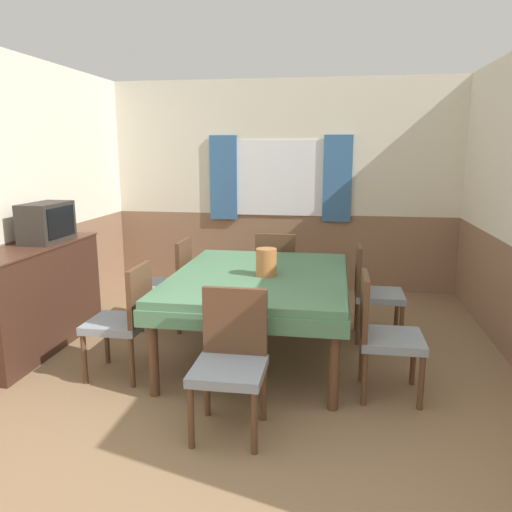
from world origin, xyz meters
name	(u,v)px	position (x,y,z in m)	size (l,w,h in m)	color
wall_back	(282,186)	(0.00, 4.44, 1.31)	(4.72, 0.10, 2.60)	silver
wall_left	(12,201)	(-2.18, 2.21, 1.30)	(0.05, 4.81, 2.60)	silver
dining_table	(260,285)	(0.07, 2.18, 0.63)	(1.47, 1.89, 0.73)	#4C7A56
chair_head_window	(276,270)	(0.07, 3.36, 0.48)	(0.44, 0.44, 0.89)	brown
chair_right_far	(372,289)	(1.04, 2.74, 0.48)	(0.44, 0.44, 0.89)	brown
chair_left_near	(125,317)	(-0.91, 1.62, 0.48)	(0.44, 0.44, 0.89)	brown
chair_head_near	(231,357)	(0.07, 1.00, 0.48)	(0.44, 0.44, 0.89)	brown
chair_left_far	(172,280)	(-0.91, 2.74, 0.48)	(0.44, 0.44, 0.89)	brown
chair_right_near	(382,331)	(1.04, 1.62, 0.48)	(0.44, 0.44, 0.89)	brown
sideboard	(35,297)	(-1.92, 2.01, 0.48)	(0.46, 1.56, 0.93)	#3D2319
tv	(47,222)	(-1.88, 2.24, 1.11)	(0.29, 0.53, 0.35)	#2D2823
vase	(266,262)	(0.13, 2.12, 0.84)	(0.17, 0.17, 0.23)	#B26B38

